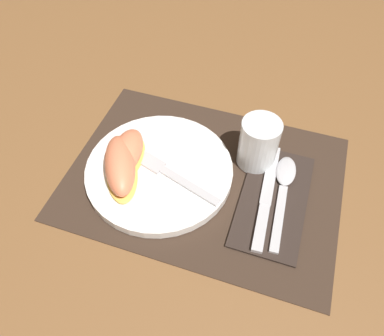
% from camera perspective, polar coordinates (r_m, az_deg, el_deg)
% --- Properties ---
extents(ground_plane, '(3.00, 3.00, 0.00)m').
position_cam_1_polar(ground_plane, '(0.64, 1.86, -1.48)').
color(ground_plane, brown).
extents(placemat, '(0.46, 0.33, 0.00)m').
position_cam_1_polar(placemat, '(0.64, 1.86, -1.37)').
color(placemat, '#38281E').
rests_on(placemat, ground_plane).
extents(plate, '(0.25, 0.25, 0.02)m').
position_cam_1_polar(plate, '(0.64, -4.99, -0.38)').
color(plate, white).
rests_on(plate, placemat).
extents(juice_glass, '(0.07, 0.07, 0.09)m').
position_cam_1_polar(juice_glass, '(0.64, 10.03, 3.38)').
color(juice_glass, silver).
rests_on(juice_glass, placemat).
extents(napkin, '(0.11, 0.21, 0.00)m').
position_cam_1_polar(napkin, '(0.63, 12.31, -4.68)').
color(napkin, '#2D231E').
rests_on(napkin, placemat).
extents(knife, '(0.03, 0.21, 0.01)m').
position_cam_1_polar(knife, '(0.62, 11.24, -4.41)').
color(knife, '#BCBCC1').
rests_on(knife, napkin).
extents(spoon, '(0.04, 0.19, 0.01)m').
position_cam_1_polar(spoon, '(0.64, 13.86, -2.19)').
color(spoon, '#BCBCC1').
rests_on(spoon, napkin).
extents(fork, '(0.18, 0.08, 0.00)m').
position_cam_1_polar(fork, '(0.63, -4.07, -0.50)').
color(fork, '#BCBCC1').
rests_on(fork, plate).
extents(citrus_wedge_0, '(0.07, 0.11, 0.04)m').
position_cam_1_polar(citrus_wedge_0, '(0.64, -9.92, 2.27)').
color(citrus_wedge_0, '#F7C656').
rests_on(citrus_wedge_0, plate).
extents(citrus_wedge_1, '(0.07, 0.11, 0.03)m').
position_cam_1_polar(citrus_wedge_1, '(0.63, -11.29, 1.07)').
color(citrus_wedge_1, '#F7C656').
rests_on(citrus_wedge_1, plate).
extents(citrus_wedge_2, '(0.11, 0.14, 0.05)m').
position_cam_1_polar(citrus_wedge_2, '(0.62, -10.88, 0.28)').
color(citrus_wedge_2, '#F7C656').
rests_on(citrus_wedge_2, plate).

